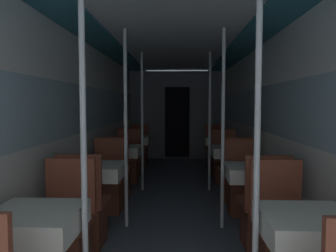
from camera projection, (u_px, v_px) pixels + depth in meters
wall_left at (88, 122)px, 4.70m from camera, size 0.05×9.81×2.28m
wall_right at (265, 123)px, 4.61m from camera, size 0.05×9.81×2.28m
ceiling_panel at (175, 40)px, 4.57m from camera, size 2.52×9.81×0.07m
bulkhead_far at (177, 115)px, 8.55m from camera, size 2.47×0.09×2.28m
dining_table_left_0 at (35, 227)px, 2.16m from camera, size 0.59×0.59×0.73m
chair_left_far_0 at (65, 240)px, 2.72m from camera, size 0.43×0.43×0.96m
support_pole_left_0 at (84, 149)px, 2.11m from camera, size 0.04×0.04×2.28m
dining_table_left_1 at (98, 174)px, 3.80m from camera, size 0.59×0.59×0.73m
chair_left_near_1 at (85, 217)px, 3.29m from camera, size 0.43×0.43×0.96m
chair_left_far_1 at (108, 189)px, 4.36m from camera, size 0.43×0.43×0.96m
support_pole_left_1 at (126, 129)px, 3.75m from camera, size 0.04×0.04×2.28m
dining_table_left_2 at (122, 153)px, 5.44m from camera, size 0.59×0.59×0.73m
chair_left_near_2 at (116, 179)px, 4.93m from camera, size 0.43×0.43×0.96m
chair_left_far_2 at (128, 166)px, 6.00m from camera, size 0.43×0.43×0.96m
support_pole_left_2 at (142, 122)px, 5.40m from camera, size 0.04×0.04×2.28m
dining_table_left_3 at (136, 142)px, 7.08m from camera, size 0.59×0.59×0.73m
chair_left_near_3 at (132, 160)px, 6.57m from camera, size 0.43×0.43×0.96m
chair_left_far_3 at (139, 153)px, 7.64m from camera, size 0.43×0.43×0.96m
dining_table_right_0 at (308, 231)px, 2.10m from camera, size 0.59×0.59×0.73m
chair_right_far_0 at (281, 244)px, 2.66m from camera, size 0.43×0.43×0.96m
support_pole_right_0 at (257, 150)px, 2.07m from camera, size 0.04×0.04×2.28m
dining_table_right_1 at (252, 175)px, 3.74m from camera, size 0.59×0.59×0.73m
chair_right_near_1 at (263, 219)px, 3.22m from camera, size 0.43×0.43×0.96m
chair_right_far_1 at (242, 190)px, 4.30m from camera, size 0.43×0.43×0.96m
support_pole_right_1 at (223, 130)px, 3.71m from camera, size 0.04×0.04×2.28m
dining_table_right_2 at (230, 154)px, 5.38m from camera, size 0.59×0.59×0.73m
chair_right_near_2 at (235, 180)px, 4.86m from camera, size 0.43×0.43×0.96m
chair_right_far_2 at (225, 166)px, 5.94m from camera, size 0.43×0.43×0.96m
support_pole_right_2 at (210, 122)px, 5.36m from camera, size 0.04×0.04×2.28m
dining_table_right_3 at (218, 142)px, 7.02m from camera, size 0.59×0.59×0.73m
chair_right_near_3 at (221, 161)px, 6.50m from camera, size 0.43×0.43×0.96m
chair_right_far_3 at (215, 153)px, 7.58m from camera, size 0.43×0.43×0.96m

